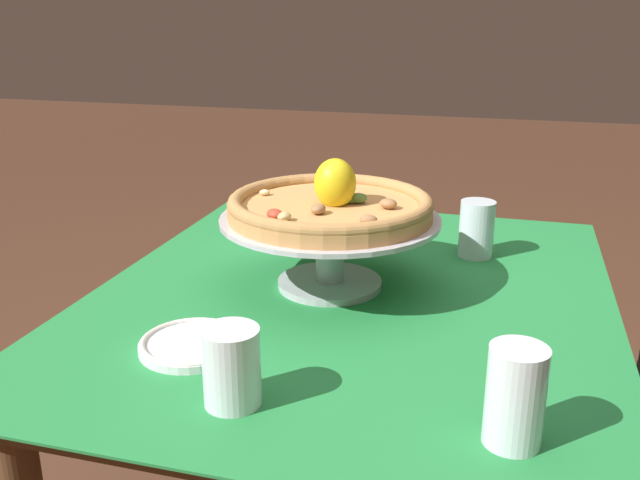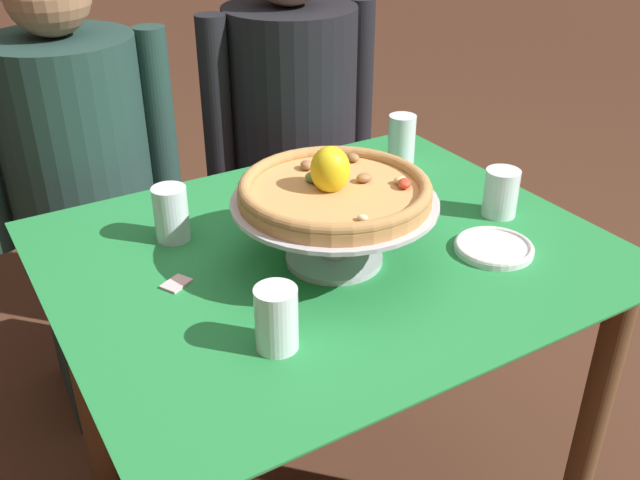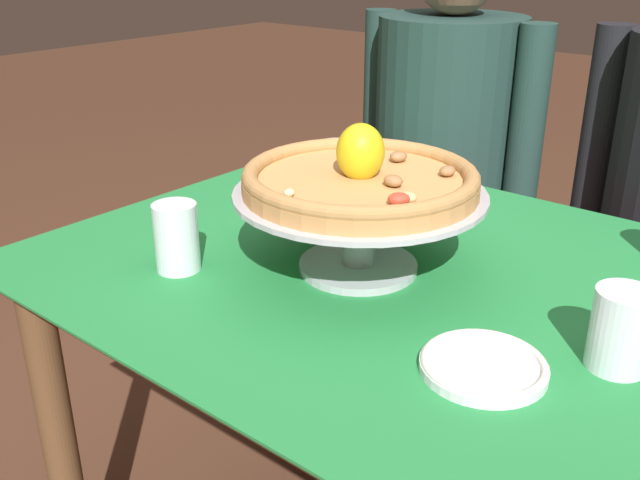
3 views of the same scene
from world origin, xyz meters
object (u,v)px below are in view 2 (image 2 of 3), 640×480
Objects in this scene: pizza_stand at (334,219)px; side_plate at (494,247)px; diner_right at (292,153)px; water_glass_back_right at (401,142)px; diner_left at (85,205)px; water_glass_front_left at (277,322)px; water_glass_side_right at (501,195)px; pizza at (335,189)px; sugar_packet at (176,284)px; water_glass_back_left at (171,216)px.

pizza_stand reaches higher than side_plate.
water_glass_back_right is at bearing -80.22° from diner_right.
diner_right is (-0.07, 0.42, -0.16)m from water_glass_back_right.
pizza_stand is at bearing -69.11° from diner_left.
water_glass_front_left is 0.95m from diner_left.
water_glass_side_right is 0.16m from side_plate.
pizza reaches higher than water_glass_back_right.
water_glass_front_left reaches higher than sugar_packet.
water_glass_back_right is 0.46m from diner_right.
water_glass_back_right reaches higher than side_plate.
diner_right is at bearing 87.67° from side_plate.
diner_left is at bearing 122.81° from side_plate.
pizza is at bearing -14.17° from sugar_packet.
side_plate is at bearing -92.33° from diner_right.
water_glass_back_right is 0.62m from water_glass_back_left.
sugar_packet is at bearing -160.27° from water_glass_back_right.
water_glass_back_left is at bearing 134.13° from pizza_stand.
water_glass_back_right is 2.36× the size of sugar_packet.
pizza_stand is at bearing -45.87° from water_glass_back_left.
sugar_packet is (-0.06, -0.16, -0.05)m from water_glass_back_left.
diner_left is (-0.00, 0.68, -0.14)m from sugar_packet.
diner_right is (0.32, 0.73, -0.26)m from pizza.
water_glass_front_left is 0.09× the size of diner_left.
water_glass_back_left is at bearing -172.67° from water_glass_back_right.
water_glass_side_right is 0.85× the size of water_glass_back_right.
pizza is 2.29× the size of side_plate.
diner_right reaches higher than pizza.
water_glass_front_left is (-0.60, -0.49, -0.01)m from water_glass_back_right.
water_glass_back_left reaches higher than water_glass_side_right.
diner_left is at bearing 110.89° from pizza_stand.
sugar_packet is 0.04× the size of diner_right.
diner_right is at bearing 96.13° from water_glass_side_right.
diner_right is at bearing -1.65° from diner_left.
water_glass_side_right is at bearing -2.69° from pizza_stand.
water_glass_back_left is 0.09× the size of diner_right.
water_glass_front_left is at bearing -73.94° from sugar_packet.
sugar_packet is at bearing -109.39° from water_glass_back_left.
water_glass_back_left is at bearing 70.61° from sugar_packet.
diner_right is at bearing 66.70° from pizza.
pizza_stand is 2.49× the size of side_plate.
water_glass_front_left is at bearing -174.72° from side_plate.
side_plate is 0.87m from diner_right.
water_glass_back_left is 0.18m from sugar_packet.
pizza_stand reaches higher than water_glass_back_right.
diner_right is (0.53, 0.91, -0.16)m from water_glass_front_left.
water_glass_front_left is (-0.21, -0.18, -0.04)m from pizza_stand.
water_glass_back_right reaches higher than water_glass_front_left.
water_glass_front_left is at bearing -120.23° from diner_right.
diner_left reaches higher than water_glass_back_right.
water_glass_back_left is 0.09× the size of diner_left.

